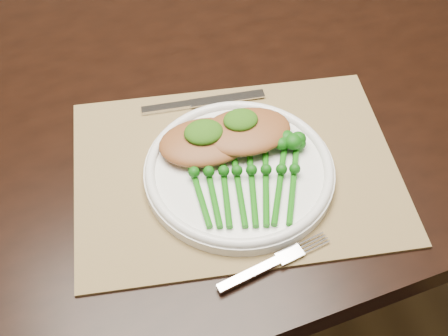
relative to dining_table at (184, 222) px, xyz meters
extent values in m
plane|color=#50381B|center=(0.15, 0.02, -0.38)|extent=(4.00, 4.00, 0.00)
cube|color=black|center=(0.00, 0.00, 0.35)|extent=(1.70, 1.10, 0.04)
cube|color=olive|center=(0.06, -0.19, 0.37)|extent=(0.49, 0.38, 0.00)
cylinder|color=white|center=(0.06, -0.20, 0.39)|extent=(0.27, 0.27, 0.02)
torus|color=white|center=(0.06, -0.20, 0.39)|extent=(0.27, 0.27, 0.01)
cube|color=silver|center=(-0.02, -0.05, 0.38)|extent=(0.08, 0.02, 0.01)
cube|color=silver|center=(0.08, -0.05, 0.38)|extent=(0.12, 0.02, 0.00)
cube|color=silver|center=(0.03, -0.37, 0.38)|extent=(0.09, 0.03, 0.01)
ellipsoid|color=brown|center=(0.02, -0.15, 0.41)|extent=(0.14, 0.10, 0.03)
ellipsoid|color=brown|center=(0.08, -0.15, 0.41)|extent=(0.14, 0.09, 0.03)
ellipsoid|color=#194309|center=(0.02, -0.15, 0.42)|extent=(0.06, 0.05, 0.02)
ellipsoid|color=#194309|center=(0.08, -0.14, 0.43)|extent=(0.05, 0.04, 0.02)
camera|label=1|loc=(-0.10, -0.75, 1.07)|focal=50.00mm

